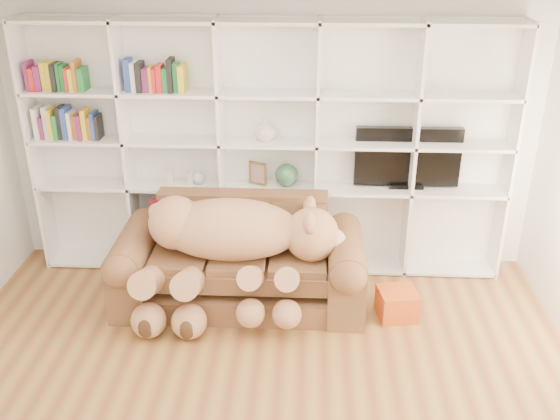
# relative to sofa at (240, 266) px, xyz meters

# --- Properties ---
(ceiling) EXTENTS (5.00, 5.00, 0.00)m
(ceiling) POSITION_rel_sofa_xyz_m (0.22, -1.68, 2.35)
(ceiling) COLOR white
(ceiling) RESTS_ON wall_back
(wall_back) EXTENTS (5.00, 0.02, 2.70)m
(wall_back) POSITION_rel_sofa_xyz_m (0.22, 0.82, 1.00)
(wall_back) COLOR white
(wall_back) RESTS_ON floor
(bookshelf) EXTENTS (4.43, 0.35, 2.40)m
(bookshelf) POSITION_rel_sofa_xyz_m (-0.02, 0.68, 0.96)
(bookshelf) COLOR white
(bookshelf) RESTS_ON floor
(sofa) EXTENTS (2.18, 0.94, 0.92)m
(sofa) POSITION_rel_sofa_xyz_m (0.00, 0.00, 0.00)
(sofa) COLOR brown
(sofa) RESTS_ON floor
(teddy_bear) EXTENTS (1.79, 0.94, 1.04)m
(teddy_bear) POSITION_rel_sofa_xyz_m (-0.06, -0.18, 0.31)
(teddy_bear) COLOR tan
(teddy_bear) RESTS_ON sofa
(throw_pillow) EXTENTS (0.46, 0.34, 0.43)m
(throw_pillow) POSITION_rel_sofa_xyz_m (-0.62, 0.15, 0.33)
(throw_pillow) COLOR #5A0F13
(throw_pillow) RESTS_ON sofa
(gift_box) EXTENTS (0.37, 0.35, 0.26)m
(gift_box) POSITION_rel_sofa_xyz_m (1.38, -0.21, -0.22)
(gift_box) COLOR #C8501A
(gift_box) RESTS_ON floor
(tv) EXTENTS (0.97, 0.18, 0.58)m
(tv) POSITION_rel_sofa_xyz_m (1.50, 0.67, 0.80)
(tv) COLOR black
(tv) RESTS_ON bookshelf
(picture_frame) EXTENTS (0.17, 0.09, 0.22)m
(picture_frame) POSITION_rel_sofa_xyz_m (0.11, 0.62, 0.64)
(picture_frame) COLOR brown
(picture_frame) RESTS_ON bookshelf
(green_vase) EXTENTS (0.22, 0.22, 0.22)m
(green_vase) POSITION_rel_sofa_xyz_m (0.39, 0.62, 0.63)
(green_vase) COLOR #305D3C
(green_vase) RESTS_ON bookshelf
(figurine_tall) EXTENTS (0.07, 0.07, 0.15)m
(figurine_tall) POSITION_rel_sofa_xyz_m (-0.73, 0.62, 0.59)
(figurine_tall) COLOR beige
(figurine_tall) RESTS_ON bookshelf
(figurine_short) EXTENTS (0.10, 0.10, 0.13)m
(figurine_short) POSITION_rel_sofa_xyz_m (-0.53, 0.62, 0.58)
(figurine_short) COLOR beige
(figurine_short) RESTS_ON bookshelf
(snow_globe) EXTENTS (0.11, 0.11, 0.11)m
(snow_globe) POSITION_rel_sofa_xyz_m (-0.45, 0.62, 0.58)
(snow_globe) COLOR silver
(snow_globe) RESTS_ON bookshelf
(shelf_vase) EXTENTS (0.25, 0.25, 0.21)m
(shelf_vase) POSITION_rel_sofa_xyz_m (0.19, 0.62, 1.07)
(shelf_vase) COLOR beige
(shelf_vase) RESTS_ON bookshelf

